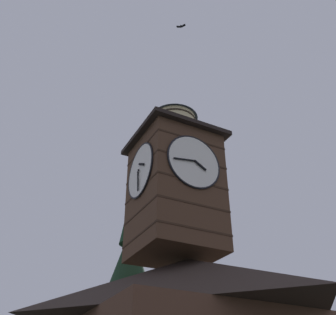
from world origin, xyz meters
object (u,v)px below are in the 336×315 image
Objects in this scene: pine_tree_behind at (127,315)px; moon at (152,254)px; clock_tower at (175,183)px; flying_bird_high at (181,26)px.

pine_tree_behind is 7.05× the size of moon.
clock_tower is 4.28× the size of moon.
moon is at bearing -118.24° from pine_tree_behind.
flying_bird_high reaches higher than moon.
pine_tree_behind is 27.69m from moon.
flying_bird_high is at bearing 67.52° from moon.
flying_bird_high is (1.60, 10.36, 14.87)m from pine_tree_behind.
clock_tower is 19.40× the size of flying_bird_high.
clock_tower is 9.53m from pine_tree_behind.
flying_bird_high is (0.84, 2.57, 9.43)m from clock_tower.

